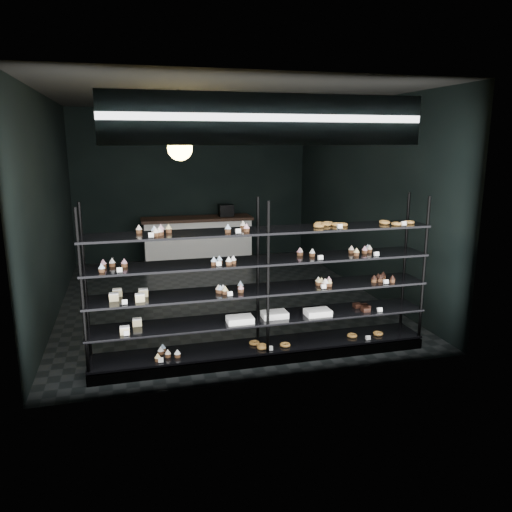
# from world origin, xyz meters

# --- Properties ---
(room) EXTENTS (5.01, 6.01, 3.20)m
(room) POSITION_xyz_m (0.00, 0.00, 1.60)
(room) COLOR black
(room) RESTS_ON ground
(display_shelf) EXTENTS (4.00, 0.50, 1.91)m
(display_shelf) POSITION_xyz_m (0.04, -2.45, 0.63)
(display_shelf) COLOR black
(display_shelf) RESTS_ON room
(signage) EXTENTS (3.30, 0.05, 0.50)m
(signage) POSITION_xyz_m (0.00, -2.93, 2.75)
(signage) COLOR #0C133C
(signage) RESTS_ON room
(pendant_lamp) EXTENTS (0.32, 0.32, 0.89)m
(pendant_lamp) POSITION_xyz_m (-0.70, -1.19, 2.45)
(pendant_lamp) COLOR black
(pendant_lamp) RESTS_ON room
(service_counter) EXTENTS (2.30, 0.65, 1.23)m
(service_counter) POSITION_xyz_m (0.02, 2.50, 0.50)
(service_counter) COLOR silver
(service_counter) RESTS_ON room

